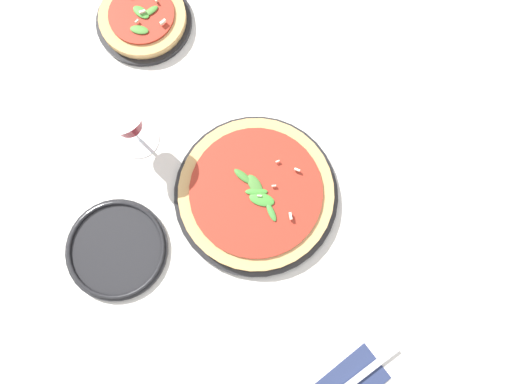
% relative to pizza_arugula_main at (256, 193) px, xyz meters
% --- Properties ---
extents(ground_plane, '(6.00, 6.00, 0.00)m').
position_rel_pizza_arugula_main_xyz_m(ground_plane, '(0.01, -0.01, -0.02)').
color(ground_plane, silver).
extents(pizza_arugula_main, '(0.32, 0.32, 0.05)m').
position_rel_pizza_arugula_main_xyz_m(pizza_arugula_main, '(0.00, 0.00, 0.00)').
color(pizza_arugula_main, black).
rests_on(pizza_arugula_main, ground_plane).
extents(pizza_personal_side, '(0.20, 0.20, 0.05)m').
position_rel_pizza_arugula_main_xyz_m(pizza_personal_side, '(0.02, -0.44, -0.00)').
color(pizza_personal_side, black).
rests_on(pizza_personal_side, ground_plane).
extents(wine_glass, '(0.09, 0.09, 0.16)m').
position_rel_pizza_arugula_main_xyz_m(wine_glass, '(0.15, -0.21, 0.09)').
color(wine_glass, white).
rests_on(wine_glass, ground_plane).
extents(napkin, '(0.12, 0.09, 0.01)m').
position_rel_pizza_arugula_main_xyz_m(napkin, '(0.02, 0.38, -0.01)').
color(napkin, navy).
rests_on(napkin, ground_plane).
extents(fork, '(0.22, 0.04, 0.00)m').
position_rel_pizza_arugula_main_xyz_m(fork, '(0.02, 0.38, -0.01)').
color(fork, silver).
rests_on(fork, ground_plane).
extents(side_plate_white, '(0.19, 0.19, 0.02)m').
position_rel_pizza_arugula_main_xyz_m(side_plate_white, '(0.28, -0.04, -0.01)').
color(side_plate_white, black).
rests_on(side_plate_white, ground_plane).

